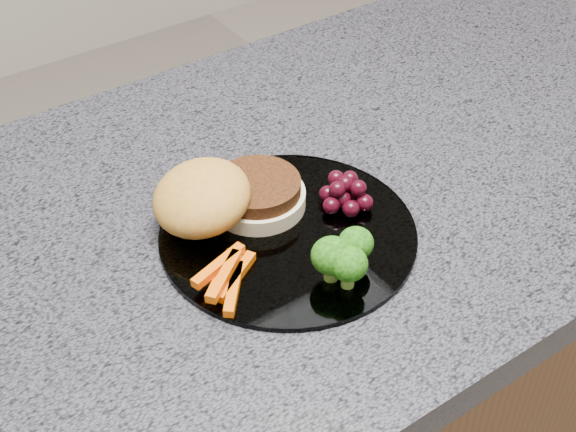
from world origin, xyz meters
name	(u,v)px	position (x,y,z in m)	size (l,w,h in m)	color
countertop	(303,198)	(0.00, 0.00, 0.88)	(1.20, 0.60, 0.04)	#484751
plate	(288,233)	(-0.06, -0.06, 0.90)	(0.26, 0.26, 0.01)	white
burger	(222,200)	(-0.10, 0.00, 0.93)	(0.17, 0.11, 0.05)	beige
carrot_sticks	(227,276)	(-0.15, -0.09, 0.91)	(0.07, 0.07, 0.02)	#E45803
broccoli	(344,256)	(-0.06, -0.14, 0.93)	(0.07, 0.05, 0.05)	olive
grape_bunch	(345,193)	(0.01, -0.06, 0.92)	(0.05, 0.05, 0.03)	black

